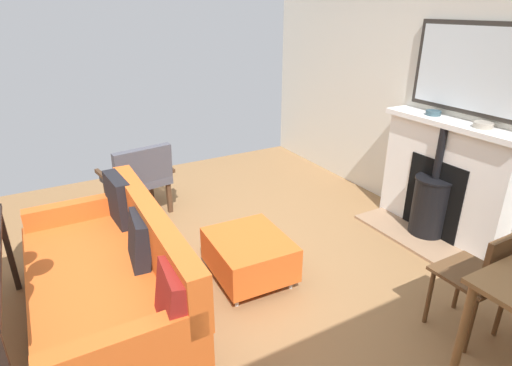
{
  "coord_description": "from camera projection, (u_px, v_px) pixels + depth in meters",
  "views": [
    {
      "loc": [
        1.11,
        2.58,
        2.1
      ],
      "look_at": [
        -0.32,
        0.03,
        0.85
      ],
      "focal_mm": 29.1,
      "sensor_mm": 36.0,
      "label": 1
    }
  ],
  "objects": [
    {
      "name": "sofa",
      "position": [
        112.0,
        277.0,
        2.91
      ],
      "size": [
        0.93,
        1.86,
        0.82
      ],
      "color": "#B2B2B7",
      "rests_on": "ground"
    },
    {
      "name": "wall_left",
      "position": [
        447.0,
        94.0,
        3.97
      ],
      "size": [
        0.12,
        5.65,
        2.64
      ],
      "primitive_type": "cube",
      "color": "silver",
      "rests_on": "ground"
    },
    {
      "name": "mantel_bowl_near",
      "position": [
        433.0,
        113.0,
        3.93
      ],
      "size": [
        0.14,
        0.14,
        0.04
      ],
      "color": "#334C56",
      "rests_on": "fireplace"
    },
    {
      "name": "armchair_accent",
      "position": [
        139.0,
        175.0,
        4.36
      ],
      "size": [
        0.75,
        0.67,
        0.8
      ],
      "color": "#4C3321",
      "rests_on": "ground"
    },
    {
      "name": "mirror_over_mantel",
      "position": [
        472.0,
        69.0,
        3.61
      ],
      "size": [
        0.04,
        1.17,
        0.78
      ],
      "color": "#2D2823"
    },
    {
      "name": "mantel_bowl_far",
      "position": [
        483.0,
        125.0,
        3.52
      ],
      "size": [
        0.16,
        0.16,
        0.05
      ],
      "color": "#9E9384",
      "rests_on": "fireplace"
    },
    {
      "name": "dining_chair_near_fireplace",
      "position": [
        484.0,
        274.0,
        2.67
      ],
      "size": [
        0.4,
        0.4,
        0.84
      ],
      "color": "brown",
      "rests_on": "ground"
    },
    {
      "name": "ottoman",
      "position": [
        249.0,
        254.0,
        3.38
      ],
      "size": [
        0.62,
        0.71,
        0.38
      ],
      "color": "#B2B2B7",
      "rests_on": "ground"
    },
    {
      "name": "fireplace",
      "position": [
        441.0,
        185.0,
        3.97
      ],
      "size": [
        0.63,
        1.37,
        1.14
      ],
      "color": "#9E7A5B",
      "rests_on": "ground"
    },
    {
      "name": "ground_plane",
      "position": [
        220.0,
        285.0,
        3.39
      ],
      "size": [
        4.87,
        5.65,
        0.01
      ],
      "primitive_type": "cube",
      "color": "olive"
    }
  ]
}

